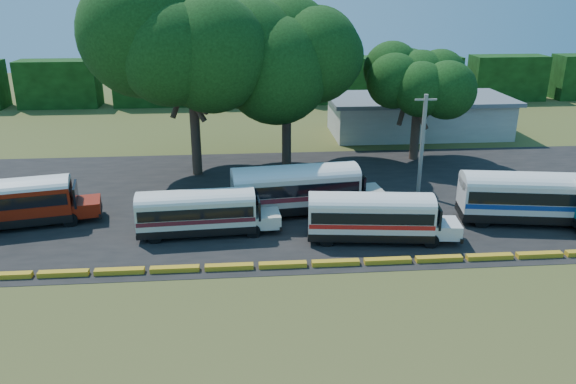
{
  "coord_description": "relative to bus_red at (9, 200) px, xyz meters",
  "views": [
    {
      "loc": [
        -0.55,
        -27.07,
        14.88
      ],
      "look_at": [
        2.21,
        6.0,
        2.67
      ],
      "focal_mm": 35.0,
      "sensor_mm": 36.0,
      "label": 1
    }
  ],
  "objects": [
    {
      "name": "asphalt_strip",
      "position": [
        16.7,
        3.87,
        -1.85
      ],
      "size": [
        64.0,
        24.0,
        0.02
      ],
      "primitive_type": "cube",
      "color": "black",
      "rests_on": "ground"
    },
    {
      "name": "bus_white_blue",
      "position": [
        33.97,
        -2.13,
        0.1
      ],
      "size": [
        10.79,
        4.26,
        3.46
      ],
      "rotation": [
        0.0,
        0.0,
        -0.16
      ],
      "color": "black",
      "rests_on": "ground"
    },
    {
      "name": "bus_cream_west",
      "position": [
        12.33,
        -2.25,
        -0.19
      ],
      "size": [
        9.09,
        2.73,
        2.95
      ],
      "rotation": [
        0.0,
        0.0,
        0.06
      ],
      "color": "black",
      "rests_on": "ground"
    },
    {
      "name": "tree_east",
      "position": [
        30.69,
        12.95,
        5.2
      ],
      "size": [
        7.19,
        7.19,
        9.77
      ],
      "color": "#3D2A1E",
      "rests_on": "ground"
    },
    {
      "name": "curb",
      "position": [
        15.7,
        -7.13,
        -1.71
      ],
      "size": [
        53.7,
        0.45,
        0.3
      ],
      "color": "gold",
      "rests_on": "ground"
    },
    {
      "name": "tree_center",
      "position": [
        18.96,
        11.9,
        8.43
      ],
      "size": [
        11.11,
        11.11,
        14.4
      ],
      "color": "#3D2A1E",
      "rests_on": "ground"
    },
    {
      "name": "tree_west",
      "position": [
        11.31,
        10.12,
        8.88
      ],
      "size": [
        12.31,
        12.31,
        15.29
      ],
      "color": "#3D2A1E",
      "rests_on": "ground"
    },
    {
      "name": "ground",
      "position": [
        15.7,
        -8.13,
        -1.86
      ],
      "size": [
        160.0,
        160.0,
        0.0
      ],
      "primitive_type": "plane",
      "color": "#40531B",
      "rests_on": "ground"
    },
    {
      "name": "bus_red",
      "position": [
        0.0,
        0.0,
        0.0
      ],
      "size": [
        10.15,
        4.34,
        3.24
      ],
      "rotation": [
        0.0,
        0.0,
        0.2
      ],
      "color": "black",
      "rests_on": "ground"
    },
    {
      "name": "terminal_building",
      "position": [
        33.7,
        21.87,
        0.17
      ],
      "size": [
        19.0,
        9.0,
        4.0
      ],
      "color": "beige",
      "rests_on": "ground"
    },
    {
      "name": "utility_pole",
      "position": [
        28.25,
        3.56,
        2.08
      ],
      "size": [
        1.6,
        0.3,
        7.66
      ],
      "color": "gray",
      "rests_on": "ground"
    },
    {
      "name": "bus_cream_east",
      "position": [
        18.88,
        0.73,
        0.11
      ],
      "size": [
        10.79,
        3.79,
        3.47
      ],
      "rotation": [
        0.0,
        0.0,
        0.11
      ],
      "color": "black",
      "rests_on": "ground"
    },
    {
      "name": "treeline_backdrop",
      "position": [
        15.7,
        39.87,
        1.14
      ],
      "size": [
        130.0,
        4.0,
        6.0
      ],
      "color": "black",
      "rests_on": "ground"
    },
    {
      "name": "bus_white_red",
      "position": [
        23.03,
        -4.0,
        -0.13
      ],
      "size": [
        9.52,
        3.37,
        3.06
      ],
      "rotation": [
        0.0,
        0.0,
        -0.12
      ],
      "color": "black",
      "rests_on": "ground"
    }
  ]
}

